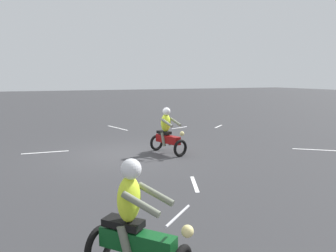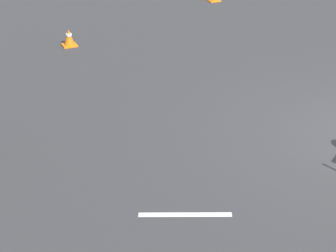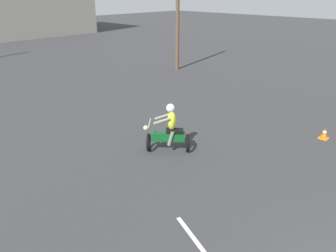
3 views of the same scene
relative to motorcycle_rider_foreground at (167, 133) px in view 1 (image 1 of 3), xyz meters
name	(u,v)px [view 1 (image 1 of 3)]	position (x,y,z in m)	size (l,w,h in m)	color
ground_plane	(126,154)	(1.43, -0.43, -0.73)	(120.00, 120.00, 0.00)	#333335
motorcycle_rider_foreground	(167,133)	(0.00, 0.00, 0.00)	(1.01, 1.55, 1.66)	black
motorcycle_rider_background	(135,226)	(3.33, 6.61, 0.00)	(1.37, 1.45, 1.66)	black
lane_stripe_e	(45,152)	(4.05, -1.89, -0.72)	(0.10, 1.64, 0.01)	silver
lane_stripe_n	(195,184)	(0.73, 3.45, -0.72)	(0.10, 1.27, 0.01)	silver
lane_stripe_nw	(316,150)	(-5.41, 1.73, -0.72)	(0.10, 1.71, 0.01)	silver
lane_stripe_sw	(219,126)	(-5.22, -4.86, -0.72)	(0.10, 1.21, 0.01)	silver
lane_stripe_s	(118,128)	(0.12, -6.55, -0.72)	(0.10, 2.13, 0.01)	silver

